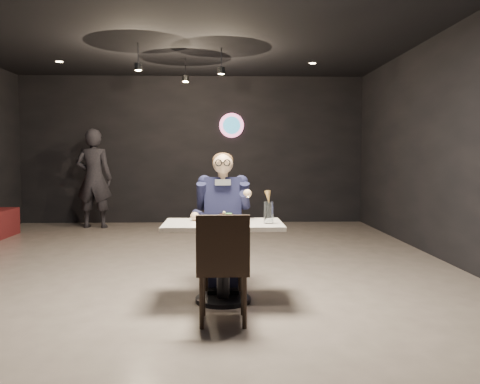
{
  "coord_description": "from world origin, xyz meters",
  "views": [
    {
      "loc": [
        0.62,
        -5.99,
        1.36
      ],
      "look_at": [
        0.8,
        -0.7,
        0.99
      ],
      "focal_mm": 38.0,
      "sensor_mm": 36.0,
      "label": 1
    }
  ],
  "objects_px": {
    "sundae_glass": "(269,212)",
    "passerby": "(94,178)",
    "chair_far": "(223,243)",
    "main_table": "(223,262)",
    "chair_near": "(223,267)",
    "seated_man": "(223,218)"
  },
  "relations": [
    {
      "from": "sundae_glass",
      "to": "passerby",
      "type": "height_order",
      "value": "passerby"
    },
    {
      "from": "chair_far",
      "to": "passerby",
      "type": "height_order",
      "value": "passerby"
    },
    {
      "from": "main_table",
      "to": "passerby",
      "type": "relative_size",
      "value": 0.58
    },
    {
      "from": "chair_near",
      "to": "sundae_glass",
      "type": "bearing_deg",
      "value": 50.75
    },
    {
      "from": "main_table",
      "to": "sundae_glass",
      "type": "distance_m",
      "value": 0.64
    },
    {
      "from": "main_table",
      "to": "chair_far",
      "type": "bearing_deg",
      "value": 90.0
    },
    {
      "from": "chair_near",
      "to": "seated_man",
      "type": "relative_size",
      "value": 0.64
    },
    {
      "from": "chair_far",
      "to": "passerby",
      "type": "xyz_separation_m",
      "value": [
        -2.46,
        4.52,
        0.49
      ]
    },
    {
      "from": "main_table",
      "to": "passerby",
      "type": "height_order",
      "value": "passerby"
    },
    {
      "from": "chair_near",
      "to": "passerby",
      "type": "xyz_separation_m",
      "value": [
        -2.46,
        5.66,
        0.49
      ]
    },
    {
      "from": "sundae_glass",
      "to": "main_table",
      "type": "bearing_deg",
      "value": 170.12
    },
    {
      "from": "main_table",
      "to": "passerby",
      "type": "distance_m",
      "value": 5.67
    },
    {
      "from": "chair_far",
      "to": "main_table",
      "type": "bearing_deg",
      "value": -90.0
    },
    {
      "from": "chair_far",
      "to": "chair_near",
      "type": "xyz_separation_m",
      "value": [
        0.0,
        -1.14,
        0.0
      ]
    },
    {
      "from": "chair_far",
      "to": "passerby",
      "type": "distance_m",
      "value": 5.17
    },
    {
      "from": "main_table",
      "to": "chair_far",
      "type": "relative_size",
      "value": 1.2
    },
    {
      "from": "chair_far",
      "to": "sundae_glass",
      "type": "height_order",
      "value": "sundae_glass"
    },
    {
      "from": "chair_far",
      "to": "seated_man",
      "type": "height_order",
      "value": "seated_man"
    },
    {
      "from": "sundae_glass",
      "to": "chair_far",
      "type": "bearing_deg",
      "value": 123.95
    },
    {
      "from": "main_table",
      "to": "seated_man",
      "type": "bearing_deg",
      "value": 90.0
    },
    {
      "from": "passerby",
      "to": "chair_far",
      "type": "bearing_deg",
      "value": 123.37
    },
    {
      "from": "chair_near",
      "to": "sundae_glass",
      "type": "relative_size",
      "value": 4.62
    }
  ]
}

